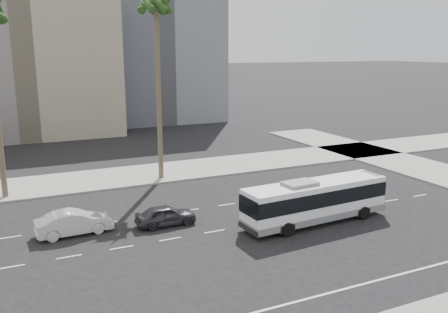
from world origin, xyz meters
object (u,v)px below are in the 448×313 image
car_b (74,222)px  palm_near (156,9)px  car_a (166,215)px  city_bus (315,200)px

car_b → palm_near: size_ratio=0.29×
car_a → palm_near: 18.24m
city_bus → car_a: size_ratio=2.66×
city_bus → palm_near: palm_near is taller
car_a → palm_near: (3.19, 11.15, 14.07)m
city_bus → palm_near: size_ratio=0.66×
palm_near → city_bus: bearing=-67.8°
city_bus → palm_near: 20.82m
car_b → palm_near: bearing=-44.4°
car_b → car_a: bearing=-102.4°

